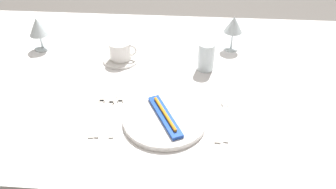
% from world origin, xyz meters
% --- Properties ---
extents(dining_table, '(1.80, 1.11, 0.74)m').
position_xyz_m(dining_table, '(0.00, 0.00, 0.66)').
color(dining_table, white).
rests_on(dining_table, ground).
extents(dinner_plate, '(0.26, 0.26, 0.02)m').
position_xyz_m(dinner_plate, '(0.04, -0.27, 0.75)').
color(dinner_plate, white).
rests_on(dinner_plate, dining_table).
extents(toothbrush_package, '(0.13, 0.20, 0.02)m').
position_xyz_m(toothbrush_package, '(0.04, -0.27, 0.77)').
color(toothbrush_package, blue).
rests_on(toothbrush_package, dinner_plate).
extents(fork_outer, '(0.02, 0.22, 0.00)m').
position_xyz_m(fork_outer, '(-0.12, -0.24, 0.74)').
color(fork_outer, beige).
rests_on(fork_outer, dining_table).
extents(fork_inner, '(0.03, 0.21, 0.00)m').
position_xyz_m(fork_inner, '(-0.16, -0.24, 0.74)').
color(fork_inner, beige).
rests_on(fork_inner, dining_table).
extents(fork_salad, '(0.03, 0.22, 0.00)m').
position_xyz_m(fork_salad, '(-0.18, -0.24, 0.74)').
color(fork_salad, beige).
rests_on(fork_salad, dining_table).
extents(dinner_knife, '(0.02, 0.22, 0.00)m').
position_xyz_m(dinner_knife, '(0.20, -0.25, 0.74)').
color(dinner_knife, beige).
rests_on(dinner_knife, dining_table).
extents(spoon_soup, '(0.03, 0.21, 0.01)m').
position_xyz_m(spoon_soup, '(0.23, -0.22, 0.74)').
color(spoon_soup, beige).
rests_on(spoon_soup, dining_table).
extents(saucer_left, '(0.14, 0.14, 0.01)m').
position_xyz_m(saucer_left, '(-0.17, 0.09, 0.74)').
color(saucer_left, white).
rests_on(saucer_left, dining_table).
extents(coffee_cup_left, '(0.11, 0.08, 0.07)m').
position_xyz_m(coffee_cup_left, '(-0.17, 0.09, 0.79)').
color(coffee_cup_left, white).
rests_on(coffee_cup_left, saucer_left).
extents(wine_glass_centre, '(0.08, 0.08, 0.15)m').
position_xyz_m(wine_glass_centre, '(0.28, 0.23, 0.85)').
color(wine_glass_centre, silver).
rests_on(wine_glass_centre, dining_table).
extents(wine_glass_left, '(0.08, 0.08, 0.14)m').
position_xyz_m(wine_glass_left, '(-0.52, 0.17, 0.84)').
color(wine_glass_left, silver).
rests_on(wine_glass_left, dining_table).
extents(drink_tumbler, '(0.06, 0.06, 0.11)m').
position_xyz_m(drink_tumbler, '(0.17, 0.06, 0.79)').
color(drink_tumbler, silver).
rests_on(drink_tumbler, dining_table).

